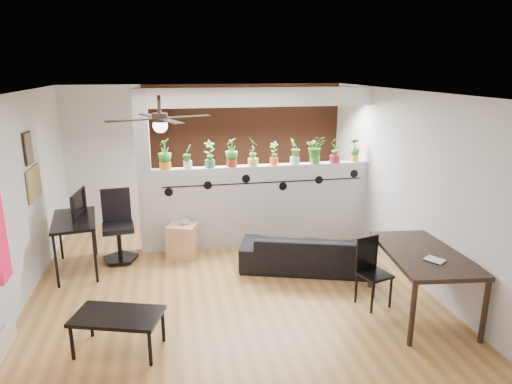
% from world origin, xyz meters
% --- Properties ---
extents(room_shell, '(6.30, 7.10, 2.90)m').
position_xyz_m(room_shell, '(0.00, 0.00, 1.30)').
color(room_shell, olive).
rests_on(room_shell, ground).
extents(partition_wall, '(3.60, 0.18, 1.35)m').
position_xyz_m(partition_wall, '(0.80, 1.50, 0.68)').
color(partition_wall, '#BCBCC1').
rests_on(partition_wall, ground).
extents(ceiling_header, '(3.60, 0.18, 0.30)m').
position_xyz_m(ceiling_header, '(0.80, 1.50, 2.45)').
color(ceiling_header, silver).
rests_on(ceiling_header, room_shell).
extents(pier_column, '(0.22, 0.20, 2.60)m').
position_xyz_m(pier_column, '(-1.11, 1.50, 1.30)').
color(pier_column, '#BCBCC1').
rests_on(pier_column, ground).
extents(brick_panel, '(3.90, 0.05, 2.60)m').
position_xyz_m(brick_panel, '(0.80, 2.97, 1.30)').
color(brick_panel, '#B05933').
rests_on(brick_panel, ground).
extents(vine_decal, '(3.31, 0.01, 0.30)m').
position_xyz_m(vine_decal, '(0.80, 1.40, 1.08)').
color(vine_decal, black).
rests_on(vine_decal, partition_wall).
extents(corkboard, '(0.03, 0.60, 0.45)m').
position_xyz_m(corkboard, '(-2.58, 0.95, 1.35)').
color(corkboard, olive).
rests_on(corkboard, room_shell).
extents(framed_art, '(0.03, 0.34, 0.44)m').
position_xyz_m(framed_art, '(-2.58, 0.90, 1.85)').
color(framed_art, '#8C7259').
rests_on(framed_art, room_shell).
extents(ceiling_fan, '(1.19, 1.19, 0.43)m').
position_xyz_m(ceiling_fan, '(-0.80, -0.30, 2.31)').
color(ceiling_fan, black).
rests_on(ceiling_fan, room_shell).
extents(potted_plant_0, '(0.24, 0.29, 0.49)m').
position_xyz_m(potted_plant_0, '(-0.78, 1.50, 1.61)').
color(potted_plant_0, orange).
rests_on(potted_plant_0, partition_wall).
extents(potted_plant_1, '(0.23, 0.24, 0.38)m').
position_xyz_m(potted_plant_1, '(-0.43, 1.50, 1.55)').
color(potted_plant_1, white).
rests_on(potted_plant_1, partition_wall).
extents(potted_plant_2, '(0.25, 0.22, 0.44)m').
position_xyz_m(potted_plant_2, '(-0.08, 1.50, 1.58)').
color(potted_plant_2, '#2F8342').
rests_on(potted_plant_2, partition_wall).
extents(potted_plant_3, '(0.24, 0.28, 0.47)m').
position_xyz_m(potted_plant_3, '(0.27, 1.50, 1.60)').
color(potted_plant_3, '#AD2A1B').
rests_on(potted_plant_3, partition_wall).
extents(potted_plant_4, '(0.21, 0.26, 0.47)m').
position_xyz_m(potted_plant_4, '(0.62, 1.50, 1.60)').
color(potted_plant_4, '#E8D352').
rests_on(potted_plant_4, partition_wall).
extents(potted_plant_5, '(0.24, 0.24, 0.39)m').
position_xyz_m(potted_plant_5, '(0.98, 1.50, 1.56)').
color(potted_plant_5, '#E3521A').
rests_on(potted_plant_5, partition_wall).
extents(potted_plant_6, '(0.27, 0.25, 0.43)m').
position_xyz_m(potted_plant_6, '(1.33, 1.50, 1.58)').
color(potted_plant_6, silver).
rests_on(potted_plant_6, partition_wall).
extents(potted_plant_7, '(0.26, 0.22, 0.46)m').
position_xyz_m(potted_plant_7, '(1.68, 1.50, 1.59)').
color(potted_plant_7, green).
rests_on(potted_plant_7, partition_wall).
extents(potted_plant_8, '(0.31, 0.31, 0.47)m').
position_xyz_m(potted_plant_8, '(2.03, 1.50, 1.60)').
color(potted_plant_8, '#B71D34').
rests_on(potted_plant_8, partition_wall).
extents(potted_plant_9, '(0.19, 0.16, 0.39)m').
position_xyz_m(potted_plant_9, '(2.38, 1.50, 1.56)').
color(potted_plant_9, gold).
rests_on(potted_plant_9, partition_wall).
extents(sofa, '(1.92, 1.22, 0.52)m').
position_xyz_m(sofa, '(1.18, 0.36, 0.26)').
color(sofa, black).
rests_on(sofa, ground).
extents(cube_shelf, '(0.54, 0.52, 0.53)m').
position_xyz_m(cube_shelf, '(-0.57, 1.16, 0.27)').
color(cube_shelf, tan).
rests_on(cube_shelf, ground).
extents(cup, '(0.13, 0.13, 0.10)m').
position_xyz_m(cup, '(-0.52, 1.16, 0.58)').
color(cup, gray).
rests_on(cup, cube_shelf).
extents(computer_desk, '(0.74, 1.18, 0.80)m').
position_xyz_m(computer_desk, '(-2.11, 0.95, 0.72)').
color(computer_desk, black).
rests_on(computer_desk, ground).
extents(monitor, '(0.36, 0.10, 0.20)m').
position_xyz_m(monitor, '(-2.11, 1.10, 0.90)').
color(monitor, black).
rests_on(monitor, computer_desk).
extents(office_chair, '(0.57, 0.57, 1.09)m').
position_xyz_m(office_chair, '(-1.54, 1.23, 0.48)').
color(office_chair, black).
rests_on(office_chair, ground).
extents(dining_table, '(1.04, 1.54, 0.79)m').
position_xyz_m(dining_table, '(2.21, -1.11, 0.71)').
color(dining_table, black).
rests_on(dining_table, ground).
extents(book, '(0.24, 0.26, 0.02)m').
position_xyz_m(book, '(2.11, -1.41, 0.80)').
color(book, gray).
rests_on(book, dining_table).
extents(folding_chair, '(0.44, 0.44, 0.87)m').
position_xyz_m(folding_chair, '(1.69, -0.78, 0.52)').
color(folding_chair, black).
rests_on(folding_chair, ground).
extents(coffee_table, '(1.01, 0.75, 0.42)m').
position_xyz_m(coffee_table, '(-1.33, -1.22, 0.38)').
color(coffee_table, black).
rests_on(coffee_table, ground).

